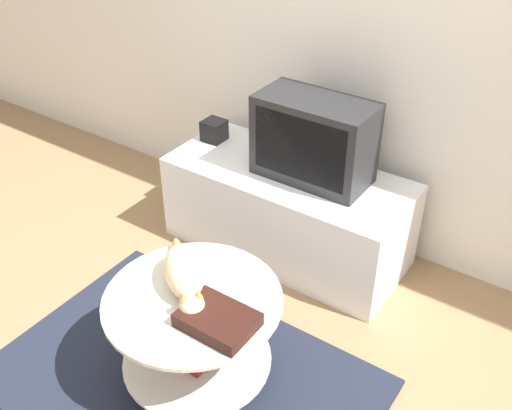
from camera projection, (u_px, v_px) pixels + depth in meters
name	position (u px, v px, depth m)	size (l,w,h in m)	color
ground_plane	(183.00, 382.00, 2.59)	(12.00, 12.00, 0.00)	#93704C
wall_back	(360.00, 1.00, 2.83)	(8.00, 0.05, 2.60)	silver
rug	(183.00, 381.00, 2.58)	(1.59, 1.08, 0.02)	#1E2333
tv_stand	(287.00, 211.00, 3.23)	(1.29, 0.56, 0.49)	white
tv	(314.00, 140.00, 2.94)	(0.58, 0.29, 0.42)	#232326
speaker	(214.00, 130.00, 3.36)	(0.12, 0.12, 0.12)	black
coffee_table	(195.00, 328.00, 2.44)	(0.72, 0.72, 0.45)	#B2B2B7
dvd_box	(218.00, 320.00, 2.21)	(0.28, 0.20, 0.06)	black
cat	(185.00, 275.00, 2.36)	(0.40, 0.36, 0.15)	beige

